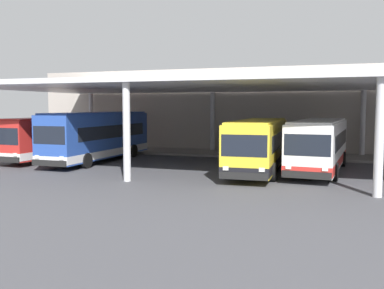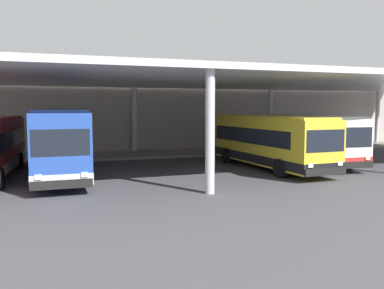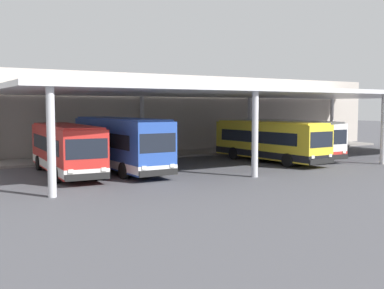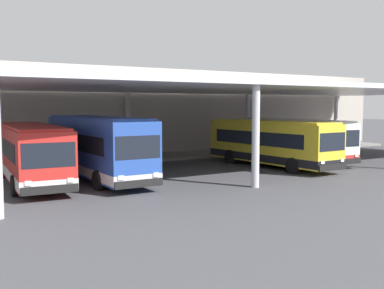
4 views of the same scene
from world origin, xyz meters
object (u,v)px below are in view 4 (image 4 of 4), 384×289
(bench_waiting, at_px, (287,142))
(trash_bin, at_px, (309,141))
(bus_nearest_bay, at_px, (31,153))
(bus_far_bay, at_px, (294,139))
(bus_middle_bay, at_px, (270,143))
(bus_second_bay, at_px, (97,147))

(bench_waiting, bearing_deg, trash_bin, -6.64)
(bus_nearest_bay, bearing_deg, bus_far_bay, -0.56)
(bus_nearest_bay, xyz_separation_m, bus_middle_bay, (15.57, -1.54, 0.00))
(bus_middle_bay, bearing_deg, bus_nearest_bay, 174.36)
(bus_far_bay, height_order, trash_bin, bus_far_bay)
(bench_waiting, distance_m, trash_bin, 2.75)
(bench_waiting, xyz_separation_m, trash_bin, (2.73, -0.32, 0.01))
(bench_waiting, bearing_deg, bus_middle_bay, -138.51)
(bus_nearest_bay, xyz_separation_m, trash_bin, (28.15, 6.85, -0.98))
(bus_middle_bay, height_order, trash_bin, bus_middle_bay)
(bus_far_bay, bearing_deg, bus_middle_bay, -158.87)
(bus_second_bay, relative_size, bench_waiting, 6.30)
(bus_nearest_bay, height_order, bench_waiting, bus_nearest_bay)
(bus_far_bay, bearing_deg, bus_nearest_bay, 179.44)
(trash_bin, bearing_deg, bus_second_bay, -163.92)
(bus_middle_bay, relative_size, bench_waiting, 5.91)
(bench_waiting, height_order, trash_bin, trash_bin)
(bus_second_bay, height_order, bus_far_bay, bus_second_bay)
(bench_waiting, relative_size, trash_bin, 1.84)
(bus_nearest_bay, height_order, bus_second_bay, bus_second_bay)
(bus_second_bay, distance_m, bench_waiting, 23.07)
(bench_waiting, bearing_deg, bus_far_bay, -130.80)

